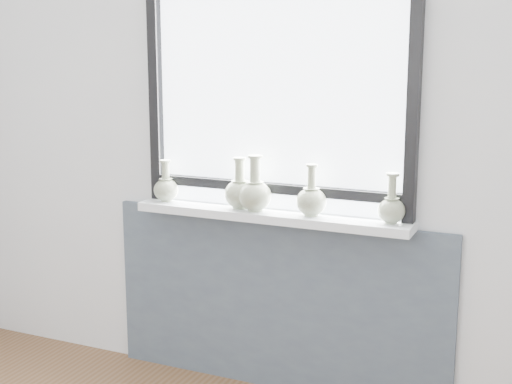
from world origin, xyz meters
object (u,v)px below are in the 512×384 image
at_px(vase_b, 240,192).
at_px(vase_d, 311,200).
at_px(vase_a, 166,188).
at_px(vase_c, 255,193).
at_px(windowsill, 270,216).
at_px(vase_e, 391,208).

distance_m(vase_b, vase_d, 0.36).
distance_m(vase_a, vase_c, 0.48).
bearing_deg(vase_a, vase_b, 0.90).
relative_size(vase_c, vase_d, 1.11).
height_order(vase_b, vase_d, vase_b).
distance_m(windowsill, vase_d, 0.22).
relative_size(windowsill, vase_b, 5.51).
relative_size(vase_d, vase_e, 1.07).
distance_m(windowsill, vase_b, 0.19).
relative_size(windowsill, vase_e, 6.06).
relative_size(vase_a, vase_d, 0.87).
bearing_deg(vase_a, windowsill, 0.20).
distance_m(vase_b, vase_c, 0.09).
height_order(vase_c, vase_d, vase_c).
xyz_separation_m(windowsill, vase_a, (-0.55, -0.00, 0.09)).
bearing_deg(vase_e, vase_d, -179.13).
xyz_separation_m(vase_d, vase_e, (0.36, 0.01, -0.01)).
relative_size(vase_b, vase_e, 1.10).
distance_m(windowsill, vase_e, 0.57).
bearing_deg(windowsill, vase_a, -179.80).
bearing_deg(vase_a, vase_d, -0.14).
height_order(windowsill, vase_b, vase_b).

